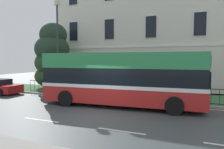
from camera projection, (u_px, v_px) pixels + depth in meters
The scene contains 7 objects.
ground_plane at pixel (103, 112), 11.61m from camera, with size 60.00×56.00×0.18m.
georgian_townhouse at pixel (161, 24), 23.10m from camera, with size 20.14×10.12×13.11m.
iron_verge_railing at pixel (135, 92), 14.63m from camera, with size 18.52×0.04×0.97m.
evergreen_tree at pixel (53, 58), 20.28m from camera, with size 3.54×3.64×6.15m.
single_decker_bus at pixel (122, 78), 12.96m from camera, with size 9.78×3.14×3.22m.
street_lamp_post at pixel (58, 41), 17.60m from camera, with size 0.36×0.24×7.48m.
litter_bin at pixel (107, 88), 16.06m from camera, with size 0.52×0.52×1.21m.
Camera 1 is at (4.90, -9.58, 2.83)m, focal length 34.36 mm.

